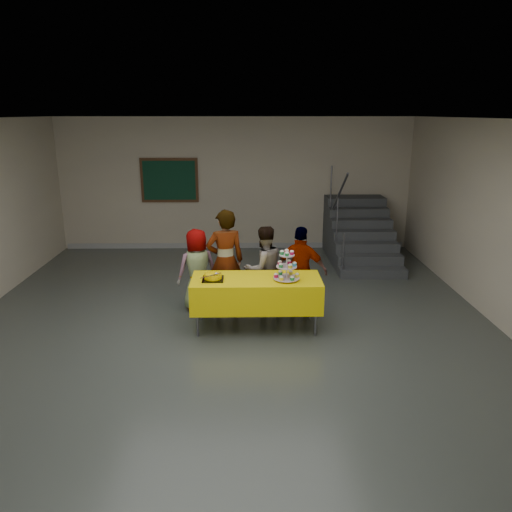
% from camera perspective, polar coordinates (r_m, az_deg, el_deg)
% --- Properties ---
extents(room_shell, '(10.00, 10.04, 3.02)m').
position_cam_1_polar(room_shell, '(6.50, -3.44, 7.63)').
color(room_shell, '#4C514C').
rests_on(room_shell, ground).
extents(bake_table, '(1.88, 0.78, 0.77)m').
position_cam_1_polar(bake_table, '(7.30, 0.03, -4.16)').
color(bake_table, '#595960').
rests_on(bake_table, ground).
extents(cupcake_stand, '(0.38, 0.38, 0.44)m').
position_cam_1_polar(cupcake_stand, '(7.13, 3.52, -1.39)').
color(cupcake_stand, silver).
rests_on(cupcake_stand, bake_table).
extents(bear_cake, '(0.32, 0.36, 0.12)m').
position_cam_1_polar(bear_cake, '(7.18, -4.94, -2.27)').
color(bear_cake, black).
rests_on(bear_cake, bake_table).
extents(schoolchild_a, '(0.76, 0.65, 1.32)m').
position_cam_1_polar(schoolchild_a, '(8.06, -6.72, -1.52)').
color(schoolchild_a, slate).
rests_on(schoolchild_a, ground).
extents(schoolchild_b, '(0.68, 0.53, 1.66)m').
position_cam_1_polar(schoolchild_b, '(7.88, -3.53, -0.58)').
color(schoolchild_b, slate).
rests_on(schoolchild_b, ground).
extents(schoolchild_c, '(0.83, 0.76, 1.38)m').
position_cam_1_polar(schoolchild_c, '(7.94, 0.89, -1.46)').
color(schoolchild_c, slate).
rests_on(schoolchild_c, ground).
extents(schoolchild_d, '(0.89, 0.57, 1.41)m').
position_cam_1_polar(schoolchild_d, '(7.82, 5.16, -1.69)').
color(schoolchild_d, slate).
rests_on(schoolchild_d, ground).
extents(staircase, '(1.30, 2.40, 2.04)m').
position_cam_1_polar(staircase, '(11.12, 11.62, 2.27)').
color(staircase, '#424447').
rests_on(staircase, ground).
extents(noticeboard, '(1.30, 0.05, 1.00)m').
position_cam_1_polar(noticeboard, '(11.60, -9.87, 8.52)').
color(noticeboard, '#472B16').
rests_on(noticeboard, ground).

